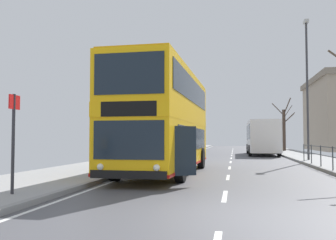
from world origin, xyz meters
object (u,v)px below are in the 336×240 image
object	(u,v)px
background_bus_far_lane	(262,137)
bus_stop_sign_near	(13,132)
double_decker_bus_main	(165,121)
street_lamp_far_side	(307,80)
bare_tree_far_01	(284,128)

from	to	relation	value
background_bus_far_lane	bus_stop_sign_near	world-z (taller)	background_bus_far_lane
double_decker_bus_main	background_bus_far_lane	distance (m)	20.55
street_lamp_far_side	background_bus_far_lane	bearing A→B (deg)	102.39
street_lamp_far_side	bare_tree_far_01	distance (m)	18.62
bus_stop_sign_near	background_bus_far_lane	bearing A→B (deg)	73.65
bare_tree_far_01	background_bus_far_lane	bearing A→B (deg)	-110.06
background_bus_far_lane	street_lamp_far_side	bearing A→B (deg)	-77.61
double_decker_bus_main	background_bus_far_lane	bearing A→B (deg)	74.57
double_decker_bus_main	bare_tree_far_01	world-z (taller)	bare_tree_far_01
double_decker_bus_main	background_bus_far_lane	xyz separation A→B (m)	(5.47, 19.80, -0.59)
bus_stop_sign_near	bare_tree_far_01	bearing A→B (deg)	72.77
bus_stop_sign_near	bare_tree_far_01	size ratio (longest dim) A/B	0.42
background_bus_far_lane	street_lamp_far_side	size ratio (longest dim) A/B	1.01
street_lamp_far_side	double_decker_bus_main	bearing A→B (deg)	-128.30
background_bus_far_lane	street_lamp_far_side	xyz separation A→B (m)	(2.21, -10.08, 3.68)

